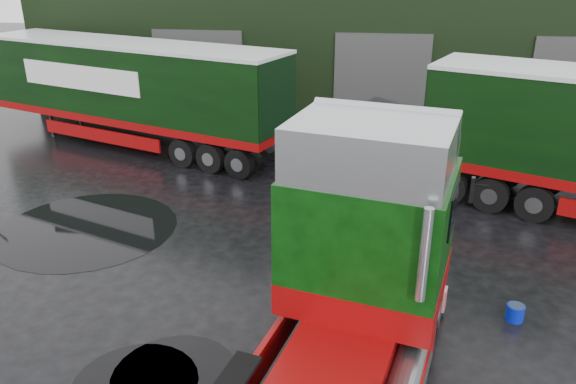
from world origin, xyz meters
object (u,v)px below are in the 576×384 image
object	(u,v)px
warehouse	(381,35)
trailer_left	(132,95)
hero_tractor	(336,294)
tree_back_b	(504,8)
wash_bucket	(515,313)

from	to	relation	value
warehouse	trailer_left	world-z (taller)	warehouse
hero_tractor	tree_back_b	world-z (taller)	tree_back_b
hero_tractor	wash_bucket	xyz separation A→B (m)	(3.56, 3.06, -2.10)
trailer_left	wash_bucket	distance (m)	15.89
warehouse	wash_bucket	xyz separation A→B (m)	(2.75, -19.94, -2.99)
hero_tractor	tree_back_b	distance (m)	34.19
hero_tractor	wash_bucket	world-z (taller)	hero_tractor
warehouse	wash_bucket	bearing A→B (deg)	-82.16
trailer_left	wash_bucket	size ratio (longest dim) A/B	35.80
trailer_left	tree_back_b	world-z (taller)	tree_back_b
tree_back_b	warehouse	bearing A→B (deg)	-128.66
hero_tractor	trailer_left	world-z (taller)	hero_tractor
wash_bucket	tree_back_b	xyz separation A→B (m)	(5.25, 29.94, 3.58)
wash_bucket	tree_back_b	world-z (taller)	tree_back_b
trailer_left	tree_back_b	xyz separation A→B (m)	(17.50, 20.00, 1.72)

